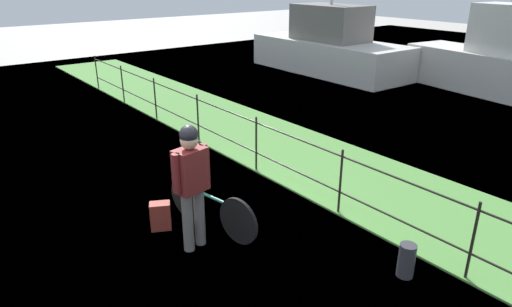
# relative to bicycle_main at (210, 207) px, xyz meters

# --- Properties ---
(ground_plane) EXTENTS (60.00, 60.00, 0.00)m
(ground_plane) POSITION_rel_bicycle_main_xyz_m (-0.19, -0.51, -0.35)
(ground_plane) COLOR #B2ADA3
(grass_strip) EXTENTS (27.00, 2.40, 0.03)m
(grass_strip) POSITION_rel_bicycle_main_xyz_m (-0.19, 2.89, -0.33)
(grass_strip) COLOR #569342
(grass_strip) RESTS_ON ground
(harbor_water) EXTENTS (30.00, 30.00, 0.00)m
(harbor_water) POSITION_rel_bicycle_main_xyz_m (-0.19, 9.50, -0.34)
(harbor_water) COLOR slate
(harbor_water) RESTS_ON ground
(iron_fence) EXTENTS (18.04, 0.04, 1.03)m
(iron_fence) POSITION_rel_bicycle_main_xyz_m (-0.19, 1.74, 0.25)
(iron_fence) COLOR #28231E
(iron_fence) RESTS_ON ground
(bicycle_main) EXTENTS (1.66, 0.36, 0.65)m
(bicycle_main) POSITION_rel_bicycle_main_xyz_m (0.00, 0.00, 0.00)
(bicycle_main) COLOR black
(bicycle_main) RESTS_ON ground
(wooden_crate) EXTENTS (0.39, 0.34, 0.23)m
(wooden_crate) POSITION_rel_bicycle_main_xyz_m (-0.37, -0.07, 0.42)
(wooden_crate) COLOR brown
(wooden_crate) RESTS_ON bicycle_main
(terrier_dog) EXTENTS (0.32, 0.19, 0.18)m
(terrier_dog) POSITION_rel_bicycle_main_xyz_m (-0.35, -0.07, 0.62)
(terrier_dog) COLOR silver
(terrier_dog) RESTS_ON wooden_crate
(cyclist_person) EXTENTS (0.33, 0.53, 1.68)m
(cyclist_person) POSITION_rel_bicycle_main_xyz_m (0.25, -0.41, 0.66)
(cyclist_person) COLOR slate
(cyclist_person) RESTS_ON ground
(backpack_on_paving) EXTENTS (0.29, 0.33, 0.40)m
(backpack_on_paving) POSITION_rel_bicycle_main_xyz_m (-0.43, -0.55, -0.15)
(backpack_on_paving) COLOR maroon
(backpack_on_paving) RESTS_ON ground
(mooring_bollard) EXTENTS (0.20, 0.20, 0.43)m
(mooring_bollard) POSITION_rel_bicycle_main_xyz_m (2.32, 1.24, -0.13)
(mooring_bollard) COLOR #38383D
(mooring_bollard) RESTS_ON ground
(moored_boat_near) EXTENTS (6.08, 2.30, 3.94)m
(moored_boat_near) POSITION_rel_bicycle_main_xyz_m (-6.62, 9.27, 0.51)
(moored_boat_near) COLOR silver
(moored_boat_near) RESTS_ON ground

